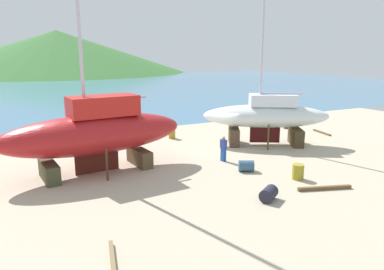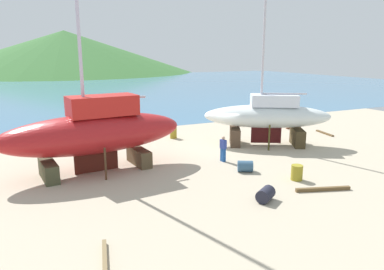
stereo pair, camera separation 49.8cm
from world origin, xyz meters
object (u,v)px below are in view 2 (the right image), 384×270
worker (223,148)px  barrel_tipped_left (291,126)px  sailboat_mid_port (267,116)px  barrel_tipped_center (173,133)px  sailboat_large_starboard (96,132)px  barrel_rust_far (266,194)px  barrel_blue_faded (245,166)px  barrel_rust_mid (297,173)px

worker → barrel_tipped_left: 12.28m
sailboat_mid_port → barrel_tipped_center: bearing=-13.1°
sailboat_large_starboard → sailboat_mid_port: bearing=178.4°
barrel_rust_far → barrel_tipped_center: bearing=85.6°
barrel_blue_faded → barrel_rust_mid: (1.71, -2.36, 0.09)m
barrel_blue_faded → barrel_tipped_left: barrel_blue_faded is taller
sailboat_mid_port → barrel_rust_mid: (-3.20, -6.92, -1.77)m
worker → barrel_tipped_center: worker is taller
barrel_rust_far → barrel_rust_mid: bearing=26.2°
barrel_tipped_left → barrel_rust_far: (-12.08, -12.33, 0.04)m
barrel_rust_mid → worker: bearing=111.4°
barrel_tipped_left → barrel_rust_far: size_ratio=0.99×
sailboat_mid_port → sailboat_large_starboard: sailboat_large_starboard is taller
barrel_tipped_center → barrel_tipped_left: bearing=-5.9°
barrel_blue_faded → barrel_tipped_center: size_ratio=0.98×
barrel_rust_far → barrel_tipped_center: size_ratio=1.08×
barrel_rust_far → worker: bearing=77.3°
barrel_rust_mid → sailboat_mid_port: bearing=65.2°
barrel_rust_far → barrel_tipped_center: 13.50m
barrel_tipped_left → barrel_rust_mid: bearing=-129.5°
sailboat_mid_port → worker: bearing=53.4°
worker → barrel_tipped_left: worker is taller
barrel_tipped_left → barrel_blue_faded: bearing=-141.6°
barrel_blue_faded → sailboat_mid_port: bearing=42.9°
barrel_tipped_center → barrel_rust_mid: 12.07m
worker → barrel_rust_mid: bearing=-73.2°
worker → barrel_rust_mid: size_ratio=1.96×
worker → sailboat_mid_port: bearing=19.5°
barrel_blue_faded → barrel_rust_far: barrel_blue_faded is taller
sailboat_mid_port → sailboat_large_starboard: 12.56m
sailboat_large_starboard → barrel_blue_faded: bearing=148.5°
barrel_blue_faded → barrel_rust_far: bearing=-111.2°
barrel_blue_faded → barrel_tipped_left: bearing=38.4°
sailboat_large_starboard → barrel_tipped_center: size_ratio=18.77×
barrel_blue_faded → barrel_rust_mid: barrel_rust_mid is taller
sailboat_large_starboard → barrel_rust_mid: (9.34, -6.10, -1.92)m
worker → barrel_rust_mid: worker is taller
worker → barrel_tipped_center: 7.21m
barrel_rust_far → barrel_rust_mid: barrel_rust_mid is taller
sailboat_mid_port → barrel_tipped_center: 7.53m
worker → barrel_tipped_left: size_ratio=1.72×
barrel_tipped_center → sailboat_large_starboard: bearing=-141.1°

